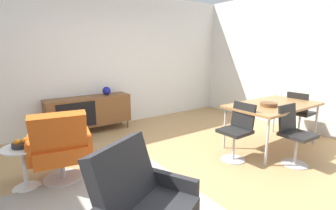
% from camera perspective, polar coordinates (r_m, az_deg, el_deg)
% --- Properties ---
extents(ground_plane, '(8.32, 8.32, 0.00)m').
position_cam_1_polar(ground_plane, '(3.50, 2.26, -14.92)').
color(ground_plane, tan).
extents(wall_back, '(6.80, 0.12, 2.80)m').
position_cam_1_polar(wall_back, '(5.40, -14.94, 9.94)').
color(wall_back, silver).
rests_on(wall_back, ground_plane).
extents(wall_right, '(0.12, 5.60, 2.80)m').
position_cam_1_polar(wall_right, '(5.67, 29.34, 8.86)').
color(wall_right, silver).
rests_on(wall_right, ground_plane).
extents(sideboard, '(1.60, 0.45, 0.72)m').
position_cam_1_polar(sideboard, '(5.11, -17.80, -1.30)').
color(sideboard, brown).
rests_on(sideboard, ground_plane).
extents(vase_cobalt, '(0.16, 0.16, 0.17)m').
position_cam_1_polar(vase_cobalt, '(5.16, -14.06, 3.22)').
color(vase_cobalt, navy).
rests_on(vase_cobalt, sideboard).
extents(dining_table, '(1.60, 0.90, 0.74)m').
position_cam_1_polar(dining_table, '(4.46, 23.21, -0.32)').
color(dining_table, olive).
rests_on(dining_table, ground_plane).
extents(wooden_bowl_on_table, '(0.26, 0.26, 0.06)m').
position_cam_1_polar(wooden_bowl_on_table, '(4.23, 22.31, 0.11)').
color(wooden_bowl_on_table, brown).
rests_on(wooden_bowl_on_table, dining_table).
extents(dining_chair_far_end, '(0.44, 0.42, 0.86)m').
position_cam_1_polar(dining_chair_far_end, '(5.27, 28.11, -1.46)').
color(dining_chair_far_end, black).
rests_on(dining_chair_far_end, ground_plane).
extents(dining_chair_front_left, '(0.42, 0.44, 0.86)m').
position_cam_1_polar(dining_chair_front_left, '(3.96, 27.13, -5.69)').
color(dining_chair_front_left, black).
rests_on(dining_chair_front_left, ground_plane).
extents(dining_chair_near_window, '(0.43, 0.41, 0.86)m').
position_cam_1_polar(dining_chair_near_window, '(3.81, 15.79, -5.44)').
color(dining_chair_near_window, black).
rests_on(dining_chair_near_window, ground_plane).
extents(lounge_chair_red, '(0.80, 0.75, 0.95)m').
position_cam_1_polar(lounge_chair_red, '(3.33, -23.70, -8.75)').
color(lounge_chair_red, '#D85919').
rests_on(lounge_chair_red, ground_plane).
extents(armchair_black_shell, '(0.87, 0.86, 0.95)m').
position_cam_1_polar(armchair_black_shell, '(2.01, -5.99, -22.47)').
color(armchair_black_shell, '#262628').
rests_on(armchair_black_shell, ground_plane).
extents(side_table_round, '(0.44, 0.44, 0.52)m').
position_cam_1_polar(side_table_round, '(3.43, -30.45, -11.45)').
color(side_table_round, white).
rests_on(side_table_round, ground_plane).
extents(fruit_bowl, '(0.20, 0.20, 0.11)m').
position_cam_1_polar(fruit_bowl, '(3.35, -30.90, -7.76)').
color(fruit_bowl, '#262628').
rests_on(fruit_bowl, side_table_round).
extents(area_rug, '(2.20, 1.70, 0.01)m').
position_cam_1_polar(area_rug, '(2.87, -16.23, -22.26)').
color(area_rug, gray).
rests_on(area_rug, ground_plane).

